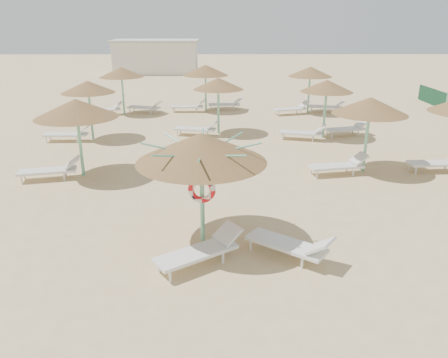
{
  "coord_description": "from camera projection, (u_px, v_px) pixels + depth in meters",
  "views": [
    {
      "loc": [
        0.41,
        -10.0,
        5.21
      ],
      "look_at": [
        0.49,
        0.61,
        1.3
      ],
      "focal_mm": 35.0,
      "sensor_mm": 36.0,
      "label": 1
    }
  ],
  "objects": [
    {
      "name": "lounger_main_a",
      "position": [
        202.0,
        250.0,
        9.74
      ],
      "size": [
        2.03,
        1.66,
        0.74
      ],
      "rotation": [
        0.0,
        0.0,
        0.6
      ],
      "color": "silver",
      "rests_on": "ground"
    },
    {
      "name": "main_palapa",
      "position": [
        201.0,
        148.0,
        10.08
      ],
      "size": [
        3.08,
        3.08,
        2.76
      ],
      "color": "#6EBE9C",
      "rests_on": "ground"
    },
    {
      "name": "lounger_main_b",
      "position": [
        291.0,
        245.0,
        9.98
      ],
      "size": [
        2.0,
        1.7,
        0.74
      ],
      "rotation": [
        0.0,
        0.0,
        -0.64
      ],
      "color": "silver",
      "rests_on": "ground"
    },
    {
      "name": "service_hut",
      "position": [
        156.0,
        57.0,
        43.41
      ],
      "size": [
        8.4,
        4.4,
        3.25
      ],
      "color": "silver",
      "rests_on": "ground"
    },
    {
      "name": "palapa_field",
      "position": [
        241.0,
        88.0,
        19.61
      ],
      "size": [
        18.14,
        14.23,
        2.71
      ],
      "color": "#6EBE9C",
      "rests_on": "ground"
    },
    {
      "name": "ground",
      "position": [
        205.0,
        235.0,
        11.19
      ],
      "size": [
        120.0,
        120.0,
        0.0
      ],
      "primitive_type": "plane",
      "color": "#D1B97F",
      "rests_on": "ground"
    }
  ]
}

